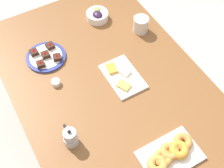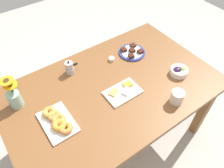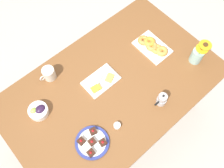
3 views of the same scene
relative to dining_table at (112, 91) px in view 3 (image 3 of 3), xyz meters
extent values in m
plane|color=#B7B2A8|center=(0.00, 0.00, -0.65)|extent=(6.00, 6.00, 0.00)
cube|color=brown|center=(0.00, 0.00, 0.07)|extent=(1.60, 1.00, 0.04)
cube|color=brown|center=(-0.72, -0.42, -0.30)|extent=(0.07, 0.07, 0.70)
cube|color=brown|center=(0.72, -0.42, -0.30)|extent=(0.07, 0.07, 0.70)
cube|color=brown|center=(-0.72, 0.42, -0.30)|extent=(0.07, 0.07, 0.70)
cylinder|color=beige|center=(0.29, -0.37, 0.13)|extent=(0.09, 0.09, 0.10)
cylinder|color=brown|center=(0.29, -0.37, 0.18)|extent=(0.08, 0.08, 0.00)
torus|color=beige|center=(0.35, -0.37, 0.13)|extent=(0.05, 0.01, 0.05)
cylinder|color=white|center=(0.51, -0.18, 0.11)|extent=(0.14, 0.14, 0.05)
ellipsoid|color=#2D1938|center=(0.50, -0.18, 0.13)|extent=(0.08, 0.06, 0.04)
ellipsoid|color=#9EC14C|center=(0.54, -0.20, 0.13)|extent=(0.05, 0.04, 0.04)
cube|color=white|center=(0.03, -0.09, 0.09)|extent=(0.26, 0.17, 0.01)
cube|color=#EFB74C|center=(-0.03, -0.06, 0.11)|extent=(0.08, 0.08, 0.01)
cube|color=white|center=(0.05, -0.11, 0.11)|extent=(0.08, 0.07, 0.02)
cube|color=orange|center=(0.10, -0.06, 0.11)|extent=(0.08, 0.06, 0.02)
cube|color=white|center=(-0.47, -0.04, 0.09)|extent=(0.19, 0.28, 0.01)
torus|color=orange|center=(-0.45, -0.13, 0.12)|extent=(0.12, 0.12, 0.03)
torus|color=orange|center=(-0.47, -0.09, 0.12)|extent=(0.11, 0.11, 0.04)
torus|color=#CD853F|center=(-0.46, -0.04, 0.12)|extent=(0.12, 0.12, 0.04)
torus|color=#D28439|center=(-0.47, 0.00, 0.12)|extent=(0.11, 0.11, 0.03)
torus|color=gold|center=(-0.48, 0.04, 0.12)|extent=(0.13, 0.13, 0.04)
cylinder|color=white|center=(0.17, 0.25, 0.10)|extent=(0.05, 0.05, 0.03)
cylinder|color=#C68923|center=(0.17, 0.25, 0.11)|extent=(0.04, 0.04, 0.01)
cylinder|color=navy|center=(0.37, 0.23, 0.09)|extent=(0.23, 0.23, 0.01)
cylinder|color=white|center=(0.37, 0.23, 0.09)|extent=(0.19, 0.19, 0.01)
cube|color=#381E14|center=(0.32, 0.28, 0.11)|extent=(0.05, 0.05, 0.02)
cone|color=red|center=(0.32, 0.28, 0.13)|extent=(0.02, 0.02, 0.01)
cube|color=#381E14|center=(0.42, 0.28, 0.11)|extent=(0.04, 0.04, 0.02)
cone|color=red|center=(0.42, 0.28, 0.13)|extent=(0.02, 0.02, 0.01)
cube|color=#381E14|center=(0.32, 0.18, 0.11)|extent=(0.05, 0.05, 0.02)
cone|color=red|center=(0.32, 0.18, 0.13)|extent=(0.02, 0.02, 0.01)
cube|color=#381E14|center=(0.42, 0.18, 0.11)|extent=(0.05, 0.05, 0.02)
cone|color=red|center=(0.42, 0.18, 0.13)|extent=(0.02, 0.02, 0.01)
cube|color=#381E14|center=(0.37, 0.23, 0.11)|extent=(0.05, 0.05, 0.02)
cone|color=red|center=(0.37, 0.23, 0.13)|extent=(0.02, 0.02, 0.01)
cylinder|color=#99C1B7|center=(-0.63, 0.25, 0.15)|extent=(0.09, 0.09, 0.12)
cylinder|color=#3D702D|center=(-0.62, 0.27, 0.26)|extent=(0.01, 0.01, 0.10)
cylinder|color=orange|center=(-0.62, 0.27, 0.31)|extent=(0.09, 0.09, 0.01)
cylinder|color=#472D14|center=(-0.62, 0.27, 0.32)|extent=(0.04, 0.04, 0.01)
cylinder|color=#3D702D|center=(-0.62, 0.27, 0.24)|extent=(0.01, 0.01, 0.06)
cylinder|color=yellow|center=(-0.62, 0.27, 0.27)|extent=(0.09, 0.09, 0.01)
cylinder|color=#472D14|center=(-0.62, 0.27, 0.28)|extent=(0.04, 0.04, 0.01)
cylinder|color=#B7B7BC|center=(-0.18, 0.32, 0.11)|extent=(0.07, 0.07, 0.05)
cylinder|color=#B7B7BC|center=(-0.18, 0.32, 0.14)|extent=(0.05, 0.05, 0.01)
cylinder|color=#B7B7BC|center=(-0.18, 0.32, 0.17)|extent=(0.06, 0.06, 0.04)
sphere|color=black|center=(-0.18, 0.32, 0.20)|extent=(0.02, 0.02, 0.02)
cube|color=black|center=(-0.12, 0.32, 0.15)|extent=(0.04, 0.01, 0.01)
camera|label=1|loc=(-0.82, 0.47, 1.46)|focal=50.00mm
camera|label=2|loc=(-0.62, -0.87, 1.32)|focal=35.00mm
camera|label=3|loc=(0.53, 0.60, 1.73)|focal=40.00mm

